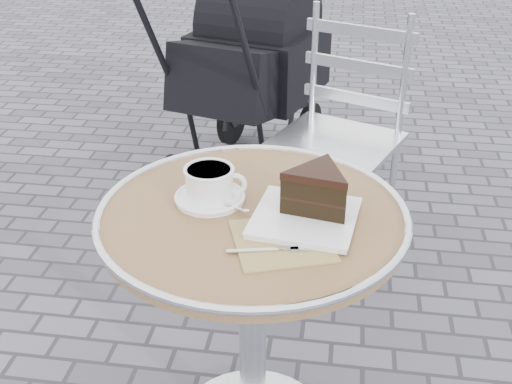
# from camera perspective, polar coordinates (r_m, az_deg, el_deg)

# --- Properties ---
(cafe_table) EXTENTS (0.72, 0.72, 0.74)m
(cafe_table) POSITION_cam_1_polar(r_m,az_deg,el_deg) (1.55, -0.31, -7.01)
(cafe_table) COLOR silver
(cafe_table) RESTS_ON ground
(cappuccino_set) EXTENTS (0.18, 0.16, 0.08)m
(cappuccino_set) POSITION_cam_1_polar(r_m,az_deg,el_deg) (1.50, -4.08, 0.51)
(cappuccino_set) COLOR white
(cappuccino_set) RESTS_ON cafe_table
(cake_plate_set) EXTENTS (0.32, 0.36, 0.12)m
(cake_plate_set) POSITION_cam_1_polar(r_m,az_deg,el_deg) (1.42, 5.18, -0.43)
(cake_plate_set) COLOR #9E8257
(cake_plate_set) RESTS_ON cafe_table
(bistro_chair) EXTENTS (0.56, 0.56, 0.95)m
(bistro_chair) POSITION_cam_1_polar(r_m,az_deg,el_deg) (2.44, 8.04, 7.23)
(bistro_chair) COLOR silver
(bistro_chair) RESTS_ON ground
(baby_stroller) EXTENTS (0.75, 1.14, 1.09)m
(baby_stroller) POSITION_cam_1_polar(r_m,az_deg,el_deg) (3.09, -0.61, 10.31)
(baby_stroller) COLOR black
(baby_stroller) RESTS_ON ground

